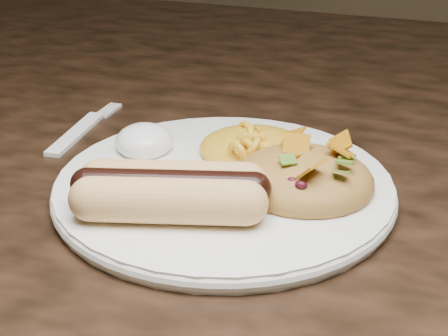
% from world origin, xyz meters
% --- Properties ---
extents(table, '(1.60, 0.90, 0.75)m').
position_xyz_m(table, '(0.00, 0.00, 0.66)').
color(table, '#3B2316').
rests_on(table, floor).
extents(plate, '(0.28, 0.28, 0.01)m').
position_xyz_m(plate, '(-0.10, -0.18, 0.76)').
color(plate, white).
rests_on(plate, table).
extents(hotdog, '(0.12, 0.09, 0.03)m').
position_xyz_m(hotdog, '(-0.12, -0.24, 0.78)').
color(hotdog, '#E1AC59').
rests_on(hotdog, plate).
extents(mac_and_cheese, '(0.11, 0.11, 0.04)m').
position_xyz_m(mac_and_cheese, '(-0.09, -0.12, 0.78)').
color(mac_and_cheese, gold).
rests_on(mac_and_cheese, plate).
extents(sour_cream, '(0.06, 0.06, 0.03)m').
position_xyz_m(sour_cream, '(-0.18, -0.15, 0.78)').
color(sour_cream, white).
rests_on(sour_cream, plate).
extents(taco_salad, '(0.11, 0.10, 0.05)m').
position_xyz_m(taco_salad, '(-0.03, -0.17, 0.78)').
color(taco_salad, red).
rests_on(taco_salad, plate).
extents(fork, '(0.03, 0.12, 0.00)m').
position_xyz_m(fork, '(-0.27, -0.11, 0.75)').
color(fork, white).
rests_on(fork, table).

